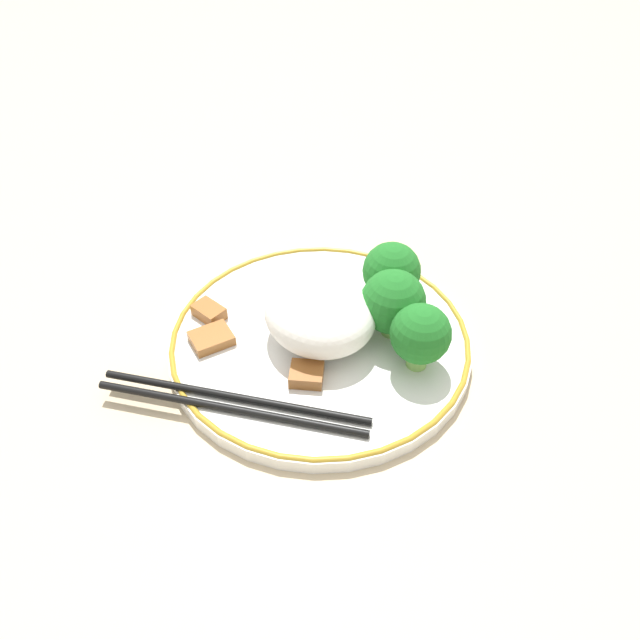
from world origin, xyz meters
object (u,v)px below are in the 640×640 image
object	(u,v)px
broccoli_back_center	(393,302)
broccoli_back_right	(391,272)
chopsticks	(232,403)
broccoli_back_left	(421,335)
plate	(320,340)

from	to	relation	value
broccoli_back_center	broccoli_back_right	size ratio (longest dim) A/B	1.02
broccoli_back_right	chopsticks	world-z (taller)	broccoli_back_right
broccoli_back_left	plate	bearing A→B (deg)	24.64
broccoli_back_center	chopsticks	xyz separation A→B (m)	(0.03, 0.15, -0.03)
broccoli_back_left	broccoli_back_center	distance (m)	0.04
plate	chopsticks	bearing A→B (deg)	95.52
plate	broccoli_back_center	world-z (taller)	broccoli_back_center
broccoli_back_center	broccoli_back_right	world-z (taller)	same
plate	broccoli_back_left	bearing A→B (deg)	-155.36
plate	broccoli_back_center	distance (m)	0.07
broccoli_back_right	chopsticks	bearing A→B (deg)	90.20
plate	broccoli_back_left	xyz separation A→B (m)	(-0.08, -0.04, 0.04)
plate	chopsticks	xyz separation A→B (m)	(-0.01, 0.10, 0.01)
broccoli_back_center	plate	bearing A→B (deg)	52.29
broccoli_back_left	chopsticks	size ratio (longest dim) A/B	0.32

